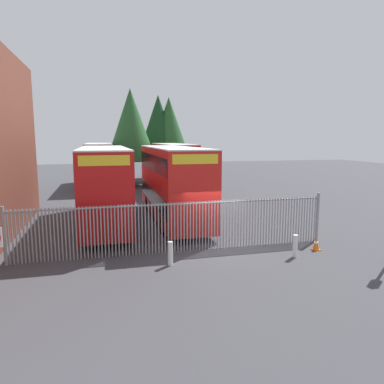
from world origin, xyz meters
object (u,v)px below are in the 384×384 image
object	(u,v)px
double_decker_bus_behind_fence_right	(173,165)
double_decker_bus_far_back	(99,163)
bollard_center_front	(295,246)
double_decker_bus_behind_fence_left	(105,183)
traffic_cone_by_gate	(316,244)
double_decker_bus_near_gate	(173,180)
bollard_near_left	(170,253)

from	to	relation	value
double_decker_bus_behind_fence_right	double_decker_bus_far_back	xyz separation A→B (m)	(-6.84, 4.30, 0.00)
double_decker_bus_far_back	bollard_center_front	bearing A→B (deg)	-72.15
double_decker_bus_behind_fence_left	double_decker_bus_far_back	world-z (taller)	same
double_decker_bus_behind_fence_left	traffic_cone_by_gate	distance (m)	11.81
double_decker_bus_near_gate	double_decker_bus_behind_fence_left	distance (m)	3.97
double_decker_bus_far_back	bollard_center_front	size ratio (longest dim) A/B	11.38
double_decker_bus_far_back	traffic_cone_by_gate	bearing A→B (deg)	-68.78
bollard_center_front	traffic_cone_by_gate	distance (m)	1.54
double_decker_bus_behind_fence_right	traffic_cone_by_gate	bearing A→B (deg)	-82.70
double_decker_bus_far_back	traffic_cone_by_gate	xyz separation A→B (m)	(9.39, -24.18, -2.13)
double_decker_bus_near_gate	bollard_center_front	distance (m)	8.99
double_decker_bus_behind_fence_right	bollard_center_front	xyz separation A→B (m)	(1.14, -20.48, -1.95)
double_decker_bus_near_gate	traffic_cone_by_gate	distance (m)	9.19
traffic_cone_by_gate	double_decker_bus_near_gate	bearing A→B (deg)	124.28
double_decker_bus_behind_fence_left	double_decker_bus_far_back	bearing A→B (deg)	91.30
double_decker_bus_near_gate	double_decker_bus_behind_fence_left	xyz separation A→B (m)	(-3.97, -0.05, 0.00)
double_decker_bus_far_back	traffic_cone_by_gate	distance (m)	26.02
double_decker_bus_near_gate	double_decker_bus_far_back	size ratio (longest dim) A/B	1.00
bollard_center_front	double_decker_bus_far_back	bearing A→B (deg)	107.85
double_decker_bus_near_gate	double_decker_bus_behind_fence_right	world-z (taller)	same
double_decker_bus_behind_fence_right	bollard_near_left	distance (m)	20.67
double_decker_bus_near_gate	bollard_center_front	xyz separation A→B (m)	(3.63, -7.99, -1.95)
double_decker_bus_behind_fence_left	traffic_cone_by_gate	bearing A→B (deg)	-39.15
bollard_near_left	traffic_cone_by_gate	size ratio (longest dim) A/B	1.61
double_decker_bus_far_back	bollard_near_left	size ratio (longest dim) A/B	11.38
double_decker_bus_behind_fence_left	double_decker_bus_far_back	size ratio (longest dim) A/B	1.00
bollard_near_left	bollard_center_front	distance (m)	5.25
double_decker_bus_far_back	bollard_near_left	distance (m)	24.70
double_decker_bus_near_gate	bollard_center_front	size ratio (longest dim) A/B	11.38
double_decker_bus_near_gate	double_decker_bus_behind_fence_right	distance (m)	12.74
double_decker_bus_behind_fence_left	double_decker_bus_far_back	distance (m)	16.85
double_decker_bus_near_gate	bollard_near_left	distance (m)	8.08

